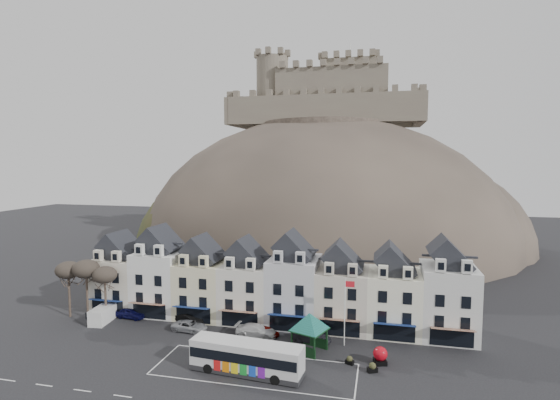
% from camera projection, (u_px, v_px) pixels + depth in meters
% --- Properties ---
extents(ground, '(300.00, 300.00, 0.00)m').
position_uv_depth(ground, '(234.00, 373.00, 47.13)').
color(ground, black).
rests_on(ground, ground).
extents(coach_bay_markings, '(22.00, 7.50, 0.01)m').
position_uv_depth(coach_bay_markings, '(255.00, 369.00, 47.88)').
color(coach_bay_markings, silver).
rests_on(coach_bay_markings, ground).
extents(townhouse_terrace, '(54.40, 9.35, 11.80)m').
position_uv_depth(townhouse_terrace, '(272.00, 284.00, 62.08)').
color(townhouse_terrace, beige).
rests_on(townhouse_terrace, ground).
extents(castle_hill, '(100.00, 76.00, 68.00)m').
position_uv_depth(castle_hill, '(326.00, 248.00, 113.66)').
color(castle_hill, '#352F29').
rests_on(castle_hill, ground).
extents(castle, '(50.20, 22.20, 22.00)m').
position_uv_depth(castle, '(328.00, 95.00, 116.90)').
color(castle, '#695C50').
rests_on(castle, ground).
extents(tree_left_far, '(3.61, 3.61, 8.24)m').
position_uv_depth(tree_left_far, '(68.00, 270.00, 63.30)').
color(tree_left_far, '#3E3127').
rests_on(tree_left_far, ground).
extents(tree_left_mid, '(3.78, 3.78, 8.64)m').
position_uv_depth(tree_left_mid, '(86.00, 269.00, 62.58)').
color(tree_left_mid, '#3E3127').
rests_on(tree_left_mid, ground).
extents(tree_left_near, '(3.43, 3.43, 7.84)m').
position_uv_depth(tree_left_near, '(105.00, 275.00, 61.96)').
color(tree_left_near, '#3E3127').
rests_on(tree_left_near, ground).
extents(bus, '(12.54, 3.95, 3.48)m').
position_uv_depth(bus, '(246.00, 356.00, 46.82)').
color(bus, '#262628').
rests_on(bus, ground).
extents(bus_shelter, '(6.99, 6.99, 4.74)m').
position_uv_depth(bus_shelter, '(309.00, 322.00, 52.00)').
color(bus_shelter, '#103216').
rests_on(bus_shelter, ground).
extents(red_buoy, '(1.63, 1.63, 1.99)m').
position_uv_depth(red_buoy, '(380.00, 355.00, 49.05)').
color(red_buoy, black).
rests_on(red_buoy, ground).
extents(flagpole, '(1.22, 0.13, 8.45)m').
position_uv_depth(flagpole, '(345.00, 308.00, 53.52)').
color(flagpole, silver).
rests_on(flagpole, ground).
extents(white_van, '(2.59, 4.95, 2.17)m').
position_uv_depth(white_van, '(103.00, 314.00, 61.83)').
color(white_van, silver).
rests_on(white_van, ground).
extents(planter_west, '(1.06, 0.79, 0.95)m').
position_uv_depth(planter_west, '(350.00, 360.00, 49.02)').
color(planter_west, black).
rests_on(planter_west, ground).
extents(planter_east, '(1.22, 0.94, 1.09)m').
position_uv_depth(planter_east, '(372.00, 368.00, 47.15)').
color(planter_east, black).
rests_on(planter_east, ground).
extents(car_navy, '(4.72, 2.31, 1.55)m').
position_uv_depth(car_navy, '(131.00, 313.00, 63.26)').
color(car_navy, '#0B0B39').
rests_on(car_navy, ground).
extents(car_black, '(4.44, 2.73, 1.38)m').
position_uv_depth(car_black, '(189.00, 319.00, 61.16)').
color(car_black, black).
rests_on(car_black, ground).
extents(car_silver, '(4.95, 2.63, 1.35)m').
position_uv_depth(car_silver, '(190.00, 326.00, 58.47)').
color(car_silver, '#9B9DA3').
rests_on(car_silver, ground).
extents(car_white, '(5.53, 2.41, 1.58)m').
position_uv_depth(car_white, '(256.00, 331.00, 56.69)').
color(car_white, silver).
rests_on(car_white, ground).
extents(car_maroon, '(3.86, 2.55, 1.22)m').
position_uv_depth(car_maroon, '(266.00, 331.00, 56.94)').
color(car_maroon, '#5B0905').
rests_on(car_maroon, ground).
extents(car_charcoal, '(4.95, 2.58, 1.55)m').
position_uv_depth(car_charcoal, '(312.00, 337.00, 54.68)').
color(car_charcoal, black).
rests_on(car_charcoal, ground).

